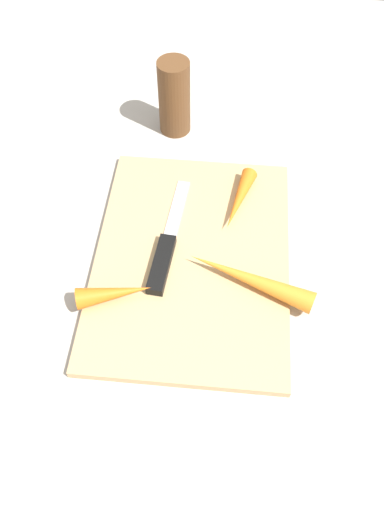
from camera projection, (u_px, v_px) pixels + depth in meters
The scene contains 7 objects.
ground_plane at pixel (192, 261), 0.71m from camera, with size 1.40×1.40×0.00m, color #ADA8A0.
cutting_board at pixel (192, 259), 0.70m from camera, with size 0.36×0.26×0.01m, color tan.
knife at pixel (164, 256), 0.69m from camera, with size 0.20×0.04×0.01m.
carrot_longest at pixel (250, 279), 0.66m from camera, with size 0.03×0.03×0.17m, color orange.
carrot_shortest at pixel (114, 293), 0.65m from camera, with size 0.03×0.03×0.09m, color orange.
carrot_medium at pixel (239, 200), 0.74m from camera, with size 0.02×0.02×0.11m, color orange.
pepper_grinder at pixel (174, 97), 0.81m from camera, with size 0.05×0.05×0.12m, color brown.
Camera 1 is at (0.40, 0.04, 0.58)m, focal length 36.34 mm.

